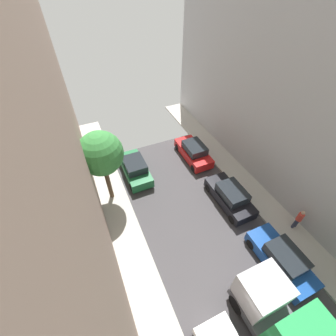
{
  "coord_description": "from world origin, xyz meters",
  "views": [
    {
      "loc": [
        -5.58,
        -0.38,
        13.44
      ],
      "look_at": [
        -0.13,
        11.89,
        0.5
      ],
      "focal_mm": 23.97,
      "sensor_mm": 36.0,
      "label": 1
    }
  ],
  "objects_px": {
    "parked_car_right_1": "(282,259)",
    "pedestrian": "(299,219)",
    "parked_car_right_2": "(230,196)",
    "parked_car_right_3": "(194,152)",
    "street_tree_0": "(101,154)",
    "parked_car_left_3": "(135,168)"
  },
  "relations": [
    {
      "from": "parked_car_right_3",
      "to": "parked_car_right_2",
      "type": "bearing_deg",
      "value": -90.0
    },
    {
      "from": "parked_car_right_2",
      "to": "street_tree_0",
      "type": "relative_size",
      "value": 0.74
    },
    {
      "from": "parked_car_left_3",
      "to": "parked_car_right_3",
      "type": "xyz_separation_m",
      "value": [
        5.4,
        -0.08,
        0.0
      ]
    },
    {
      "from": "pedestrian",
      "to": "street_tree_0",
      "type": "distance_m",
      "value": 13.34
    },
    {
      "from": "parked_car_right_2",
      "to": "street_tree_0",
      "type": "height_order",
      "value": "street_tree_0"
    },
    {
      "from": "parked_car_right_1",
      "to": "pedestrian",
      "type": "distance_m",
      "value": 3.13
    },
    {
      "from": "parked_car_right_2",
      "to": "street_tree_0",
      "type": "distance_m",
      "value": 9.46
    },
    {
      "from": "parked_car_left_3",
      "to": "street_tree_0",
      "type": "relative_size",
      "value": 0.74
    },
    {
      "from": "parked_car_left_3",
      "to": "parked_car_right_3",
      "type": "height_order",
      "value": "same"
    },
    {
      "from": "parked_car_right_3",
      "to": "street_tree_0",
      "type": "height_order",
      "value": "street_tree_0"
    },
    {
      "from": "parked_car_left_3",
      "to": "parked_car_right_3",
      "type": "distance_m",
      "value": 5.4
    },
    {
      "from": "parked_car_right_2",
      "to": "parked_car_right_3",
      "type": "xyz_separation_m",
      "value": [
        0.0,
        5.5,
        0.0
      ]
    },
    {
      "from": "parked_car_right_3",
      "to": "street_tree_0",
      "type": "xyz_separation_m",
      "value": [
        -7.79,
        -1.52,
        3.61
      ]
    },
    {
      "from": "parked_car_left_3",
      "to": "parked_car_right_1",
      "type": "height_order",
      "value": "same"
    },
    {
      "from": "street_tree_0",
      "to": "parked_car_right_1",
      "type": "bearing_deg",
      "value": -49.27
    },
    {
      "from": "parked_car_right_2",
      "to": "pedestrian",
      "type": "xyz_separation_m",
      "value": [
        2.72,
        -3.56,
        0.35
      ]
    },
    {
      "from": "street_tree_0",
      "to": "parked_car_right_3",
      "type": "bearing_deg",
      "value": 11.05
    },
    {
      "from": "parked_car_left_3",
      "to": "parked_car_right_2",
      "type": "bearing_deg",
      "value": -45.93
    },
    {
      "from": "parked_car_right_1",
      "to": "pedestrian",
      "type": "relative_size",
      "value": 2.44
    },
    {
      "from": "pedestrian",
      "to": "parked_car_right_2",
      "type": "bearing_deg",
      "value": 127.38
    },
    {
      "from": "parked_car_right_1",
      "to": "parked_car_right_3",
      "type": "relative_size",
      "value": 1.0
    },
    {
      "from": "parked_car_right_1",
      "to": "parked_car_left_3",
      "type": "bearing_deg",
      "value": 116.9
    }
  ]
}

